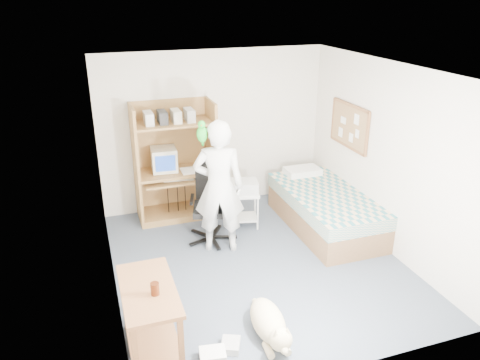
{
  "coord_description": "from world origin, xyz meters",
  "views": [
    {
      "loc": [
        -1.91,
        -4.91,
        3.32
      ],
      "look_at": [
        -0.12,
        0.35,
        1.05
      ],
      "focal_mm": 35.0,
      "sensor_mm": 36.0,
      "label": 1
    }
  ],
  "objects": [
    {
      "name": "corkboard",
      "position": [
        1.77,
        0.9,
        1.45
      ],
      "size": [
        0.04,
        0.94,
        0.66
      ],
      "color": "#8E623F",
      "rests_on": "wall_right"
    },
    {
      "name": "printer_cart",
      "position": [
        0.16,
        1.04,
        0.36
      ],
      "size": [
        0.53,
        0.46,
        0.55
      ],
      "rotation": [
        0.0,
        0.0,
        -0.23
      ],
      "color": "silver",
      "rests_on": "floor"
    },
    {
      "name": "floor",
      "position": [
        0.0,
        0.0,
        0.0
      ],
      "size": [
        4.0,
        4.0,
        0.0
      ],
      "primitive_type": "plane",
      "color": "#434B5B",
      "rests_on": "ground"
    },
    {
      "name": "wall_right",
      "position": [
        1.8,
        0.0,
        1.25
      ],
      "size": [
        0.02,
        4.0,
        2.5
      ],
      "primitive_type": "cube",
      "color": "silver",
      "rests_on": "floor"
    },
    {
      "name": "parrot",
      "position": [
        -0.56,
        0.54,
        1.67
      ],
      "size": [
        0.13,
        0.23,
        0.37
      ],
      "rotation": [
        0.0,
        0.0,
        -0.3
      ],
      "color": "#169921",
      "rests_on": "person"
    },
    {
      "name": "floor_box_a",
      "position": [
        -1.02,
        -1.49,
        0.05
      ],
      "size": [
        0.28,
        0.24,
        0.1
      ],
      "primitive_type": "cube",
      "rotation": [
        0.0,
        0.0,
        -0.16
      ],
      "color": "white",
      "rests_on": "floor"
    },
    {
      "name": "pencil_cup",
      "position": [
        -0.38,
        1.65,
        0.82
      ],
      "size": [
        0.08,
        0.08,
        0.12
      ],
      "primitive_type": "cylinder",
      "color": "yellow",
      "rests_on": "computer_hutch"
    },
    {
      "name": "ceiling",
      "position": [
        0.0,
        0.0,
        2.5
      ],
      "size": [
        3.6,
        4.0,
        0.02
      ],
      "primitive_type": "cube",
      "color": "white",
      "rests_on": "wall_back"
    },
    {
      "name": "floor_box_b",
      "position": [
        -0.81,
        -1.4,
        0.04
      ],
      "size": [
        0.25,
        0.27,
        0.08
      ],
      "primitive_type": "cube",
      "rotation": [
        0.0,
        0.0,
        -0.42
      ],
      "color": "#A9A9A4",
      "rests_on": "floor"
    },
    {
      "name": "person",
      "position": [
        -0.36,
        0.52,
        0.91
      ],
      "size": [
        0.76,
        0.61,
        1.83
      ],
      "primitive_type": "imported",
      "rotation": [
        0.0,
        0.0,
        2.84
      ],
      "color": "silver",
      "rests_on": "floor"
    },
    {
      "name": "printer",
      "position": [
        0.16,
        1.04,
        0.64
      ],
      "size": [
        0.48,
        0.41,
        0.18
      ],
      "primitive_type": "cube",
      "rotation": [
        0.0,
        0.0,
        -0.23
      ],
      "color": "beige",
      "rests_on": "printer_cart"
    },
    {
      "name": "side_desk",
      "position": [
        -1.55,
        -1.2,
        0.49
      ],
      "size": [
        0.5,
        1.0,
        0.75
      ],
      "color": "brown",
      "rests_on": "floor"
    },
    {
      "name": "bed",
      "position": [
        1.3,
        0.62,
        0.29
      ],
      "size": [
        1.02,
        2.02,
        0.66
      ],
      "color": "brown",
      "rests_on": "floor"
    },
    {
      "name": "dog",
      "position": [
        -0.38,
        -1.36,
        0.17
      ],
      "size": [
        0.36,
        1.01,
        0.38
      ],
      "rotation": [
        0.0,
        0.0,
        -0.06
      ],
      "color": "#D0BB8B",
      "rests_on": "floor"
    },
    {
      "name": "office_chair",
      "position": [
        -0.39,
        0.83,
        0.39
      ],
      "size": [
        0.62,
        0.63,
        1.1
      ],
      "rotation": [
        0.0,
        0.0,
        -0.3
      ],
      "color": "black",
      "rests_on": "floor"
    },
    {
      "name": "drink_glass",
      "position": [
        -1.5,
        -1.31,
        0.81
      ],
      "size": [
        0.08,
        0.08,
        0.12
      ],
      "primitive_type": "cylinder",
      "color": "#3D1809",
      "rests_on": "side_desk"
    },
    {
      "name": "wall_left",
      "position": [
        -1.8,
        0.0,
        1.25
      ],
      "size": [
        0.02,
        4.0,
        2.5
      ],
      "primitive_type": "cube",
      "color": "silver",
      "rests_on": "floor"
    },
    {
      "name": "crt_monitor",
      "position": [
        -0.86,
        1.75,
        0.94
      ],
      "size": [
        0.39,
        0.42,
        0.35
      ],
      "rotation": [
        0.0,
        0.0,
        -0.07
      ],
      "color": "beige",
      "rests_on": "computer_hutch"
    },
    {
      "name": "keyboard",
      "position": [
        -0.68,
        1.58,
        0.67
      ],
      "size": [
        0.47,
        0.22,
        0.03
      ],
      "primitive_type": "cube",
      "rotation": [
        0.0,
        0.0,
        -0.13
      ],
      "color": "beige",
      "rests_on": "computer_hutch"
    },
    {
      "name": "computer_hutch",
      "position": [
        -0.7,
        1.74,
        0.82
      ],
      "size": [
        1.2,
        0.63,
        1.8
      ],
      "color": "brown",
      "rests_on": "floor"
    },
    {
      "name": "wall_back",
      "position": [
        0.0,
        2.0,
        1.25
      ],
      "size": [
        3.6,
        0.02,
        2.5
      ],
      "primitive_type": "cube",
      "color": "silver",
      "rests_on": "floor"
    }
  ]
}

